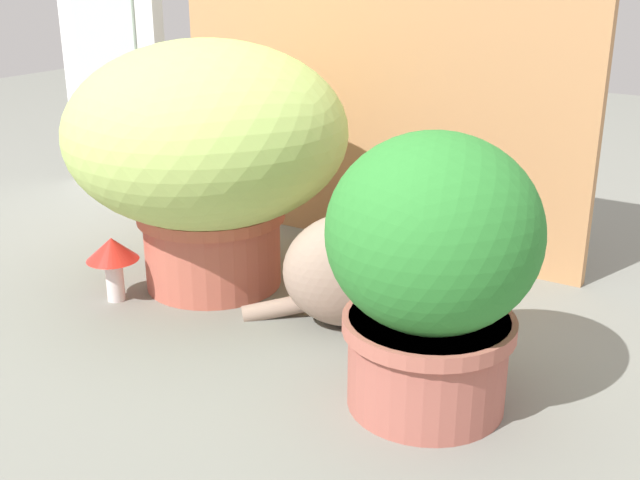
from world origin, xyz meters
name	(u,v)px	position (x,y,z in m)	size (l,w,h in m)	color
ground_plane	(253,322)	(0.00, 0.00, 0.00)	(6.00, 6.00, 0.00)	slate
cardboard_backdrop	(371,87)	(-0.03, 0.51, 0.37)	(1.04, 0.03, 0.75)	tan
window_panel_white	(109,28)	(-0.89, 0.54, 0.46)	(0.37, 0.05, 0.92)	white
grass_planter	(208,146)	(-0.18, 0.11, 0.30)	(0.57, 0.57, 0.51)	#BA5B49
leafy_planter	(432,266)	(0.40, -0.09, 0.23)	(0.32, 0.32, 0.43)	#AB5C4F
cat	(361,263)	(0.18, 0.11, 0.12)	(0.37, 0.29, 0.32)	gray
mushroom_ornament_red	(112,254)	(-0.30, -0.07, 0.10)	(0.10, 0.10, 0.13)	silver
mushroom_ornament_pink	(181,258)	(-0.19, 0.02, 0.09)	(0.09, 0.09, 0.12)	beige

